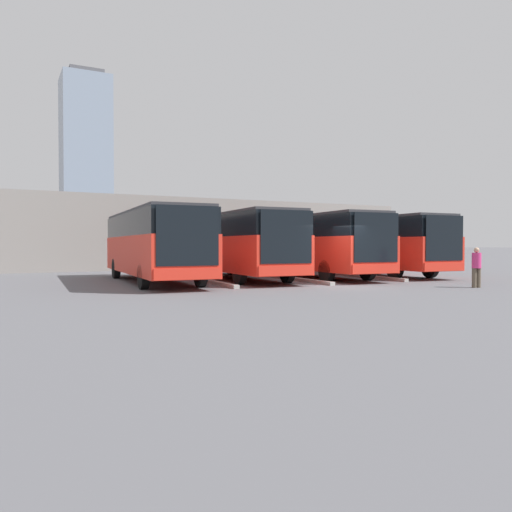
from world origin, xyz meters
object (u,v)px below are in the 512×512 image
bus_1 (310,243)px  bus_0 (371,243)px  pedestrian (476,266)px  bus_2 (235,243)px  bus_3 (153,243)px

bus_1 → bus_0: bearing=-175.1°
pedestrian → bus_2: bearing=-40.2°
bus_1 → pedestrian: bus_1 is taller
bus_0 → bus_3: (12.57, 0.15, 0.00)m
pedestrian → bus_3: bearing=-24.9°
bus_2 → pedestrian: (-6.43, 8.86, -0.93)m
bus_0 → bus_3: size_ratio=1.00×
bus_1 → bus_2: 4.21m
bus_2 → pedestrian: bearing=128.7°
bus_2 → pedestrian: size_ratio=7.04×
bus_3 → pedestrian: (-10.62, 8.50, -0.93)m
bus_1 → bus_3: size_ratio=1.00×
bus_2 → pedestrian: 10.99m
bus_0 → bus_1: 4.19m
bus_2 → bus_1: bearing=177.7°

